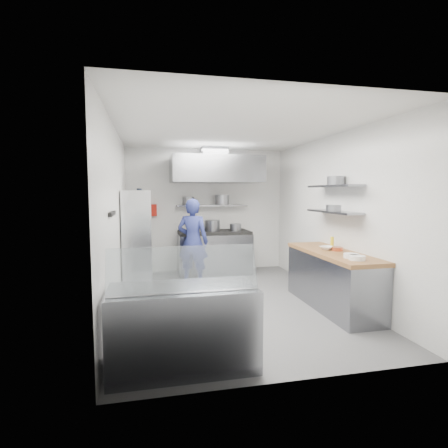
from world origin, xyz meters
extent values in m
plane|color=#4C4C4E|center=(0.00, 0.00, 0.00)|extent=(5.00, 5.00, 0.00)
plane|color=silver|center=(0.00, 0.00, 2.80)|extent=(5.00, 5.00, 0.00)
cube|color=white|center=(0.00, 2.50, 1.40)|extent=(3.60, 2.80, 0.02)
cube|color=white|center=(0.00, -2.50, 1.40)|extent=(3.60, 2.80, 0.02)
cube|color=white|center=(-1.80, 0.00, 1.40)|extent=(2.80, 5.00, 0.02)
cube|color=white|center=(1.80, 0.00, 1.40)|extent=(2.80, 5.00, 0.02)
cube|color=gray|center=(0.10, 2.10, 0.45)|extent=(1.60, 0.80, 0.90)
cube|color=black|center=(0.10, 2.10, 0.93)|extent=(1.57, 0.78, 0.06)
cylinder|color=slate|center=(-0.29, 2.06, 1.06)|extent=(0.27, 0.27, 0.20)
cylinder|color=slate|center=(0.07, 2.14, 1.08)|extent=(0.34, 0.34, 0.24)
cylinder|color=slate|center=(0.56, 1.99, 1.04)|extent=(0.25, 0.25, 0.16)
cube|color=gray|center=(0.10, 2.34, 1.52)|extent=(1.60, 0.30, 0.04)
cylinder|color=slate|center=(-0.43, 2.46, 1.63)|extent=(0.27, 0.27, 0.18)
cylinder|color=slate|center=(0.31, 2.20, 1.65)|extent=(0.32, 0.32, 0.22)
cube|color=gray|center=(0.10, 1.93, 2.30)|extent=(1.90, 1.15, 0.55)
cube|color=slate|center=(0.10, 2.15, 2.68)|extent=(0.55, 0.55, 0.24)
cube|color=#B1170E|center=(-1.25, 2.44, 1.42)|extent=(0.22, 0.10, 0.26)
imported|color=navy|center=(-0.48, 1.31, 0.85)|extent=(0.73, 0.63, 1.70)
cube|color=silver|center=(-1.53, 1.00, 0.93)|extent=(0.50, 0.90, 1.85)
cube|color=white|center=(-1.53, 1.08, 0.80)|extent=(0.15, 0.19, 0.17)
cube|color=yellow|center=(-1.53, 1.50, 1.30)|extent=(0.15, 0.19, 0.17)
cylinder|color=black|center=(-1.48, 1.14, 1.80)|extent=(0.10, 0.10, 0.18)
cube|color=black|center=(-1.78, -0.90, 1.55)|extent=(0.04, 0.55, 0.05)
cube|color=gray|center=(1.48, -0.60, 0.42)|extent=(0.62, 2.00, 0.84)
cube|color=brown|center=(1.48, -0.60, 0.87)|extent=(0.65, 2.04, 0.06)
cylinder|color=white|center=(1.45, -1.16, 0.93)|extent=(0.22, 0.22, 0.06)
cylinder|color=white|center=(1.44, -1.31, 0.93)|extent=(0.22, 0.22, 0.06)
cylinder|color=#C05836|center=(1.57, -0.58, 0.93)|extent=(0.18, 0.18, 0.06)
cylinder|color=yellow|center=(1.65, -0.27, 0.99)|extent=(0.06, 0.06, 0.18)
imported|color=white|center=(1.47, -0.43, 0.93)|extent=(0.28, 0.28, 0.05)
cube|color=gray|center=(1.64, -0.30, 1.50)|extent=(0.30, 1.30, 0.04)
cube|color=gray|center=(1.64, -0.30, 1.92)|extent=(0.30, 1.30, 0.04)
cylinder|color=slate|center=(1.52, -0.52, 1.57)|extent=(0.23, 0.23, 0.10)
cylinder|color=slate|center=(1.68, -0.29, 2.01)|extent=(0.28, 0.28, 0.14)
cube|color=gray|center=(-1.00, -2.00, 0.42)|extent=(1.50, 0.70, 0.85)
cube|color=silver|center=(-1.00, -2.12, 1.07)|extent=(1.47, 0.19, 0.42)
camera|label=1|loc=(-1.33, -5.50, 1.82)|focal=28.00mm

